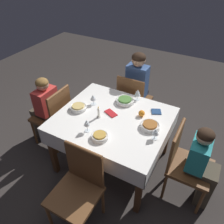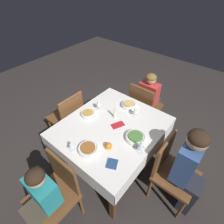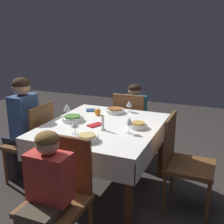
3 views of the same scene
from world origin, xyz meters
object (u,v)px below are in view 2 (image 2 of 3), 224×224
at_px(bowl_north, 88,114).
at_px(candle_centerpiece, 115,114).
at_px(chair_east, 144,105).
at_px(wine_glass_east, 136,110).
at_px(chair_west, 57,191).
at_px(napkin_spare_side, 118,125).
at_px(wine_glass_south, 141,145).
at_px(person_adult_denim, 190,169).
at_px(wine_glass_north, 98,103).
at_px(dining_table, 111,131).
at_px(napkin_red_folded, 112,164).
at_px(person_child_red, 150,98).
at_px(bowl_south, 135,137).
at_px(bowl_east, 129,105).
at_px(wine_glass_west, 71,145).
at_px(orange_fruit, 109,146).
at_px(person_child_teal, 41,203).
at_px(chair_north, 68,116).
at_px(bowl_west, 88,149).
at_px(chair_south, 171,169).

distance_m(bowl_north, candle_centerpiece, 0.34).
distance_m(chair_east, wine_glass_east, 0.66).
xyz_separation_m(chair_west, napkin_spare_side, (0.92, -0.06, 0.26)).
bearing_deg(wine_glass_south, person_adult_denim, -68.60).
relative_size(chair_east, wine_glass_north, 6.08).
bearing_deg(dining_table, napkin_red_folded, -139.84).
height_order(bowl_north, napkin_spare_side, bowl_north).
height_order(wine_glass_south, candle_centerpiece, candle_centerpiece).
xyz_separation_m(dining_table, wine_glass_north, (0.13, 0.32, 0.20)).
xyz_separation_m(dining_table, person_child_red, (1.04, 0.04, -0.11)).
distance_m(bowl_south, napkin_red_folded, 0.41).
xyz_separation_m(bowl_east, candle_centerpiece, (-0.29, 0.01, 0.03)).
relative_size(bowl_east, wine_glass_west, 1.56).
bearing_deg(orange_fruit, person_child_teal, 165.88).
distance_m(dining_table, chair_north, 0.81).
relative_size(wine_glass_south, candle_centerpiece, 0.98).
bearing_deg(bowl_north, bowl_west, -134.56).
relative_size(chair_south, bowl_north, 5.17).
xyz_separation_m(chair_south, wine_glass_west, (-0.62, 0.88, 0.34)).
height_order(bowl_east, napkin_red_folded, bowl_east).
height_order(bowl_north, candle_centerpiece, candle_centerpiece).
height_order(dining_table, bowl_south, bowl_south).
height_order(person_child_red, napkin_red_folded, person_child_red).
relative_size(person_child_teal, orange_fruit, 13.48).
bearing_deg(person_child_red, wine_glass_west, 88.29).
height_order(person_adult_denim, person_child_red, person_adult_denim).
height_order(bowl_west, wine_glass_north, wine_glass_north).
xyz_separation_m(chair_south, person_adult_denim, (-0.00, -0.16, 0.17)).
height_order(chair_north, person_adult_denim, person_adult_denim).
xyz_separation_m(bowl_west, napkin_red_folded, (0.03, -0.30, -0.02)).
bearing_deg(person_child_red, bowl_west, 93.26).
bearing_deg(wine_glass_south, wine_glass_west, 127.79).
xyz_separation_m(bowl_north, candle_centerpiece, (0.19, -0.29, 0.03)).
height_order(bowl_north, napkin_red_folded, bowl_north).
relative_size(person_child_teal, candle_centerpiece, 6.54).
relative_size(dining_table, wine_glass_east, 9.29).
bearing_deg(chair_west, chair_south, 50.28).
relative_size(chair_east, chair_north, 1.00).
bearing_deg(chair_south, chair_west, 140.28).
bearing_deg(candle_centerpiece, orange_fruit, -148.59).
height_order(bowl_south, candle_centerpiece, candle_centerpiece).
xyz_separation_m(dining_table, person_adult_denim, (0.09, -0.95, 0.00)).
relative_size(chair_north, wine_glass_east, 6.71).
bearing_deg(wine_glass_west, orange_fruit, -47.12).
xyz_separation_m(orange_fruit, napkin_red_folded, (-0.13, -0.15, -0.03)).
relative_size(wine_glass_east, bowl_north, 0.77).
relative_size(bowl_west, wine_glass_north, 1.42).
bearing_deg(person_child_red, chair_east, 90.00).
bearing_deg(person_child_teal, bowl_north, 109.28).
bearing_deg(person_child_teal, napkin_red_folded, 61.92).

